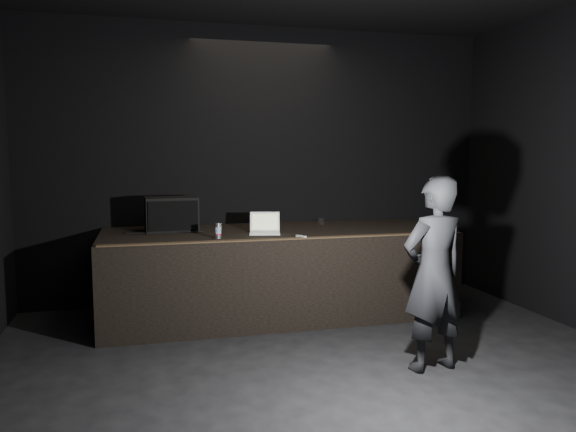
% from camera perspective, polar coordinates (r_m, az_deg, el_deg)
% --- Properties ---
extents(ground, '(7.00, 7.00, 0.00)m').
position_cam_1_polar(ground, '(4.35, 7.65, -19.48)').
color(ground, black).
rests_on(ground, ground).
extents(room_walls, '(6.10, 7.10, 3.52)m').
position_cam_1_polar(room_walls, '(3.92, 8.08, 8.21)').
color(room_walls, black).
rests_on(room_walls, ground).
extents(stage_riser, '(4.00, 1.50, 1.00)m').
position_cam_1_polar(stage_riser, '(6.67, -1.16, -5.70)').
color(stage_riser, black).
rests_on(stage_riser, ground).
extents(riser_lip, '(3.92, 0.10, 0.01)m').
position_cam_1_polar(riser_lip, '(5.90, 0.41, -2.29)').
color(riser_lip, brown).
rests_on(riser_lip, stage_riser).
extents(stage_monitor, '(0.61, 0.46, 0.39)m').
position_cam_1_polar(stage_monitor, '(6.64, -11.75, 0.20)').
color(stage_monitor, black).
rests_on(stage_monitor, stage_riser).
extents(cable, '(0.85, 0.06, 0.02)m').
position_cam_1_polar(cable, '(6.48, -12.44, -1.65)').
color(cable, black).
rests_on(cable, stage_riser).
extents(laptop, '(0.39, 0.36, 0.23)m').
position_cam_1_polar(laptop, '(6.34, -2.37, -1.21)').
color(laptop, white).
rests_on(laptop, stage_riser).
extents(beer_can, '(0.07, 0.07, 0.16)m').
position_cam_1_polar(beer_can, '(5.98, -7.12, -1.50)').
color(beer_can, silver).
rests_on(beer_can, stage_riser).
extents(plastic_cup, '(0.07, 0.07, 0.09)m').
position_cam_1_polar(plastic_cup, '(7.00, 3.41, -0.62)').
color(plastic_cup, white).
rests_on(plastic_cup, stage_riser).
extents(wii_remote, '(0.09, 0.14, 0.03)m').
position_cam_1_polar(wii_remote, '(5.98, 1.34, -2.11)').
color(wii_remote, silver).
rests_on(wii_remote, stage_riser).
extents(person, '(0.68, 0.51, 1.71)m').
position_cam_1_polar(person, '(5.05, 14.61, -5.72)').
color(person, black).
rests_on(person, ground).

